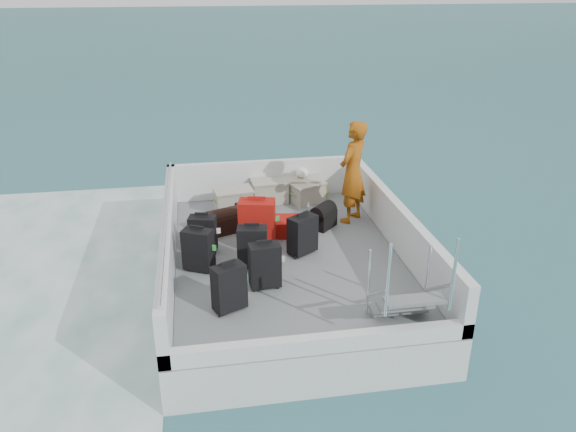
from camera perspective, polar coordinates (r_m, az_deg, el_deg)
name	(u,v)px	position (r m, az deg, el deg)	size (l,w,h in m)	color
ground	(286,288)	(8.85, -0.18, -7.37)	(160.00, 160.00, 0.00)	#16454D
ferry_hull	(286,272)	(8.70, -0.18, -5.67)	(3.60, 5.00, 0.60)	silver
deck	(286,254)	(8.56, -0.19, -3.86)	(3.30, 4.70, 0.02)	slate
deck_fittings	(313,239)	(8.16, 2.58, -2.32)	(3.60, 5.00, 0.90)	silver
suitcase_0	(229,288)	(7.08, -6.00, -7.31)	(0.40, 0.23, 0.63)	black
suitcase_1	(198,250)	(8.06, -9.11, -3.45)	(0.42, 0.24, 0.62)	black
suitcase_2	(203,234)	(8.57, -8.63, -1.87)	(0.40, 0.24, 0.58)	black
suitcase_3	(265,266)	(7.54, -2.37, -5.11)	(0.41, 0.24, 0.63)	black
suitcase_4	(252,247)	(8.05, -3.64, -3.21)	(0.42, 0.25, 0.62)	black
suitcase_5	(257,224)	(8.64, -3.16, -0.78)	(0.55, 0.33, 0.75)	#960D0B
suitcase_7	(303,235)	(8.42, 1.49, -1.95)	(0.43, 0.25, 0.61)	black
suitcase_8	(285,226)	(9.11, -0.36, -1.06)	(0.45, 0.68, 0.27)	#960D0B
duffel_0	(225,223)	(9.23, -6.40, -0.71)	(0.59, 0.30, 0.32)	black
duffel_1	(248,216)	(9.44, -4.04, -0.04)	(0.42, 0.30, 0.32)	black
duffel_2	(323,218)	(9.37, 3.58, -0.22)	(0.44, 0.30, 0.32)	black
crate_0	(234,201)	(10.03, -5.55, 1.55)	(0.63, 0.44, 0.38)	#AFAD98
crate_1	(270,191)	(10.41, -1.86, 2.51)	(0.64, 0.44, 0.38)	#AFAD98
crate_2	(302,188)	(10.56, 1.42, 2.82)	(0.64, 0.44, 0.39)	#AFAD98
crate_3	(307,193)	(10.38, 1.93, 2.33)	(0.58, 0.40, 0.35)	#AFAD98
yellow_bag	(320,191)	(10.66, 3.31, 2.51)	(0.28, 0.26, 0.22)	yellow
white_bag	(302,174)	(10.46, 1.44, 4.27)	(0.24, 0.24, 0.18)	white
passenger	(353,172)	(9.43, 6.60, 4.44)	(0.64, 0.41, 1.74)	orange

